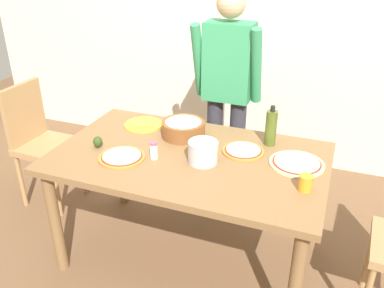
# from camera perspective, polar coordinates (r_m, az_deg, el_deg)

# --- Properties ---
(ground) EXTENTS (8.00, 8.00, 0.00)m
(ground) POSITION_cam_1_polar(r_m,az_deg,el_deg) (2.85, -0.37, -15.16)
(ground) COLOR brown
(wall_back) EXTENTS (5.60, 0.10, 2.60)m
(wall_back) POSITION_cam_1_polar(r_m,az_deg,el_deg) (3.70, 9.02, 17.15)
(wall_back) COLOR beige
(wall_back) RESTS_ON ground
(dining_table) EXTENTS (1.60, 0.96, 0.76)m
(dining_table) POSITION_cam_1_polar(r_m,az_deg,el_deg) (2.45, -0.42, -3.44)
(dining_table) COLOR brown
(dining_table) RESTS_ON ground
(person_cook) EXTENTS (0.49, 0.25, 1.62)m
(person_cook) POSITION_cam_1_polar(r_m,az_deg,el_deg) (2.99, 4.99, 7.93)
(person_cook) COLOR #2D2D38
(person_cook) RESTS_ON ground
(chair_wooden_left) EXTENTS (0.41, 0.41, 0.95)m
(chair_wooden_left) POSITION_cam_1_polar(r_m,az_deg,el_deg) (3.33, -20.55, 0.87)
(chair_wooden_left) COLOR #A37A4C
(chair_wooden_left) RESTS_ON ground
(pizza_raw_on_board) EXTENTS (0.31, 0.31, 0.02)m
(pizza_raw_on_board) POSITION_cam_1_polar(r_m,az_deg,el_deg) (2.37, 14.44, -2.62)
(pizza_raw_on_board) COLOR beige
(pizza_raw_on_board) RESTS_ON dining_table
(pizza_cooked_on_tray) EXTENTS (0.27, 0.27, 0.02)m
(pizza_cooked_on_tray) POSITION_cam_1_polar(r_m,az_deg,el_deg) (2.40, -9.78, -1.78)
(pizza_cooked_on_tray) COLOR #C67A33
(pizza_cooked_on_tray) RESTS_ON dining_table
(pizza_second_cooked) EXTENTS (0.25, 0.25, 0.02)m
(pizza_second_cooked) POSITION_cam_1_polar(r_m,az_deg,el_deg) (2.45, 7.17, -0.94)
(pizza_second_cooked) COLOR #C67A33
(pizza_second_cooked) RESTS_ON dining_table
(plate_with_slice) EXTENTS (0.26, 0.26, 0.02)m
(plate_with_slice) POSITION_cam_1_polar(r_m,az_deg,el_deg) (2.80, -6.83, 2.73)
(plate_with_slice) COLOR gold
(plate_with_slice) RESTS_ON dining_table
(popcorn_bowl) EXTENTS (0.28, 0.28, 0.11)m
(popcorn_bowl) POSITION_cam_1_polar(r_m,az_deg,el_deg) (2.61, -1.22, 2.37)
(popcorn_bowl) COLOR brown
(popcorn_bowl) RESTS_ON dining_table
(olive_oil_bottle) EXTENTS (0.07, 0.07, 0.26)m
(olive_oil_bottle) POSITION_cam_1_polar(r_m,az_deg,el_deg) (2.53, 10.99, 2.26)
(olive_oil_bottle) COLOR #47561E
(olive_oil_bottle) RESTS_ON dining_table
(steel_pot) EXTENTS (0.17, 0.17, 0.13)m
(steel_pot) POSITION_cam_1_polar(r_m,az_deg,el_deg) (2.30, 1.54, -1.08)
(steel_pot) COLOR #B7B7BC
(steel_pot) RESTS_ON dining_table
(cup_orange) EXTENTS (0.07, 0.07, 0.08)m
(cup_orange) POSITION_cam_1_polar(r_m,az_deg,el_deg) (2.14, 15.59, -5.29)
(cup_orange) COLOR orange
(cup_orange) RESTS_ON dining_table
(salt_shaker) EXTENTS (0.04, 0.04, 0.11)m
(salt_shaker) POSITION_cam_1_polar(r_m,az_deg,el_deg) (2.35, -5.38, -0.90)
(salt_shaker) COLOR white
(salt_shaker) RESTS_ON dining_table
(avocado) EXTENTS (0.06, 0.06, 0.07)m
(avocado) POSITION_cam_1_polar(r_m,az_deg,el_deg) (2.55, -13.05, 0.30)
(avocado) COLOR #2D4219
(avocado) RESTS_ON dining_table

